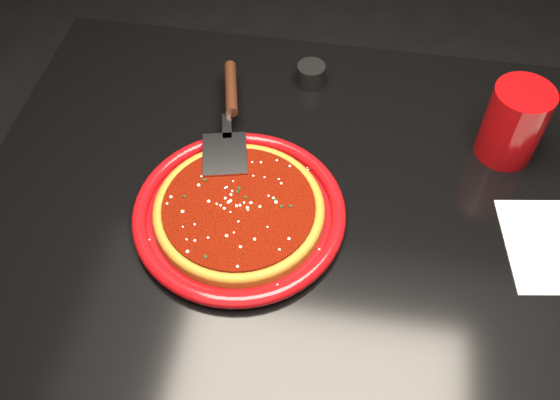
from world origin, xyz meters
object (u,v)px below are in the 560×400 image
at_px(pizza_server, 229,117).
at_px(ramekin, 311,74).
at_px(cup, 514,123).
at_px(plate, 239,213).
at_px(table, 328,312).

height_order(pizza_server, ramekin, pizza_server).
distance_m(pizza_server, cup, 0.47).
bearing_deg(plate, table, 18.83).
bearing_deg(pizza_server, table, -43.82).
bearing_deg(table, plate, -161.17).
bearing_deg(plate, pizza_server, 106.56).
xyz_separation_m(table, ramekin, (-0.09, 0.28, 0.40)).
relative_size(table, pizza_server, 3.89).
height_order(pizza_server, cup, cup).
distance_m(table, ramekin, 0.49).
xyz_separation_m(table, plate, (-0.16, -0.05, 0.39)).
bearing_deg(ramekin, plate, -101.73).
bearing_deg(table, ramekin, 107.56).
distance_m(table, plate, 0.42).
bearing_deg(cup, table, -148.61).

